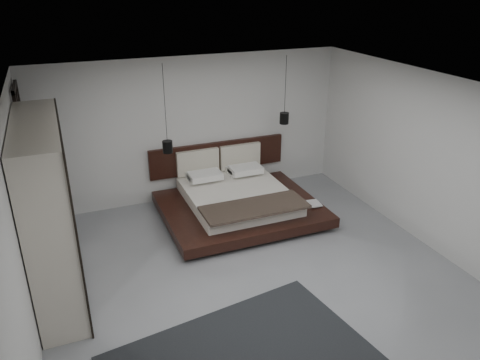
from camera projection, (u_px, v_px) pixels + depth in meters
name	position (u px, v px, depth m)	size (l,w,h in m)	color
floor	(254.00, 273.00, 7.06)	(6.00, 6.00, 0.00)	gray
ceiling	(257.00, 89.00, 5.94)	(6.00, 6.00, 0.00)	white
wall_back	(193.00, 129.00, 9.05)	(6.00, 6.00, 0.00)	silver
wall_front	(398.00, 327.00, 3.95)	(6.00, 6.00, 0.00)	silver
wall_left	(21.00, 229.00, 5.47)	(6.00, 6.00, 0.00)	silver
wall_right	(426.00, 160.00, 7.53)	(6.00, 6.00, 0.00)	silver
lattice_screen	(29.00, 165.00, 7.61)	(0.05, 0.90, 2.60)	black
bed	(237.00, 199.00, 8.73)	(2.81, 2.40, 1.08)	black
book_lower	(309.00, 204.00, 8.57)	(0.20, 0.27, 0.03)	#99724C
book_upper	(309.00, 204.00, 8.53)	(0.22, 0.30, 0.02)	#99724C
pendant_left	(168.00, 146.00, 8.29)	(0.18, 0.18, 1.57)	black
pendant_right	(284.00, 118.00, 8.97)	(0.18, 0.18, 1.29)	black
wardrobe	(49.00, 211.00, 6.26)	(0.59, 2.51, 2.46)	beige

